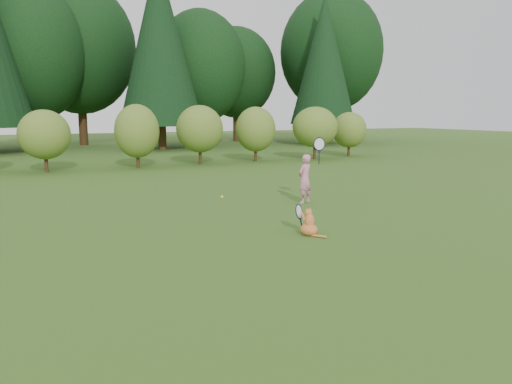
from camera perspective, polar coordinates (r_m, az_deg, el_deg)
name	(u,v)px	position (r m, az deg, el deg)	size (l,w,h in m)	color
ground	(264,235)	(9.57, 0.95, -4.91)	(100.00, 100.00, 0.00)	#325417
shrub_row	(129,134)	(21.75, -14.36, 6.40)	(28.00, 3.00, 2.80)	#5B7424
woodland_backdrop	(91,22)	(32.03, -18.37, 17.97)	(48.00, 10.00, 15.00)	black
child	(305,178)	(12.83, 5.66, 1.64)	(0.73, 0.47, 1.89)	pink
cat	(309,221)	(9.55, 6.02, -3.32)	(0.38, 0.74, 0.72)	#C54925
tennis_ball	(222,197)	(9.85, -3.91, -0.55)	(0.06, 0.06, 0.06)	yellow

